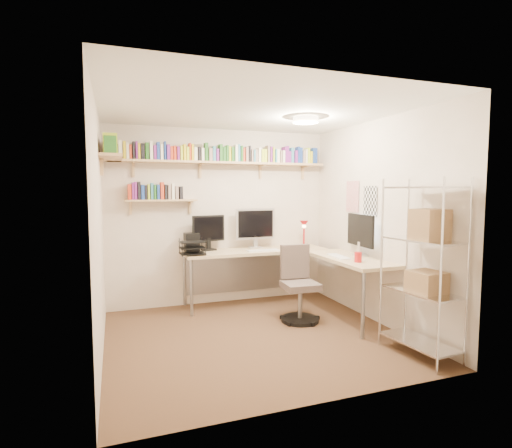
{
  "coord_description": "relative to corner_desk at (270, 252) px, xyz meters",
  "views": [
    {
      "loc": [
        -1.45,
        -4.11,
        1.64
      ],
      "look_at": [
        0.2,
        0.55,
        1.22
      ],
      "focal_mm": 28.0,
      "sensor_mm": 36.0,
      "label": 1
    }
  ],
  "objects": [
    {
      "name": "wire_rack",
      "position": [
        0.82,
        -2.03,
        0.23
      ],
      "size": [
        0.44,
        0.79,
        1.76
      ],
      "rotation": [
        0.0,
        0.0,
        0.09
      ],
      "color": "silver",
      "rests_on": "ground"
    },
    {
      "name": "corner_desk",
      "position": [
        0.0,
        0.0,
        0.0
      ],
      "size": [
        2.35,
        2.06,
        1.37
      ],
      "color": "beige",
      "rests_on": "ground"
    },
    {
      "name": "ground",
      "position": [
        -0.55,
        -0.95,
        -0.78
      ],
      "size": [
        3.2,
        3.2,
        0.0
      ],
      "primitive_type": "plane",
      "color": "#4C3720",
      "rests_on": "ground"
    },
    {
      "name": "wall_shelves",
      "position": [
        -0.96,
        0.35,
        1.24
      ],
      "size": [
        3.12,
        1.09,
        0.8
      ],
      "color": "tan",
      "rests_on": "ground"
    },
    {
      "name": "room_shell",
      "position": [
        -0.54,
        -0.95,
        0.77
      ],
      "size": [
        3.24,
        3.04,
        2.52
      ],
      "color": "beige",
      "rests_on": "ground"
    },
    {
      "name": "office_chair",
      "position": [
        0.16,
        -0.6,
        -0.39
      ],
      "size": [
        0.5,
        0.51,
        0.94
      ],
      "rotation": [
        0.0,
        0.0,
        -0.06
      ],
      "color": "black",
      "rests_on": "ground"
    }
  ]
}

